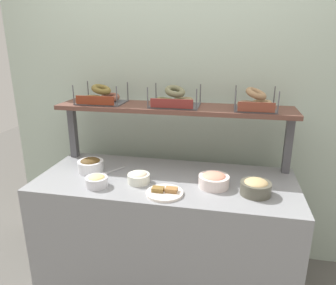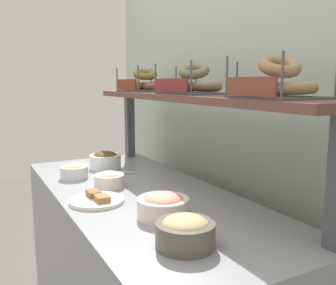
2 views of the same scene
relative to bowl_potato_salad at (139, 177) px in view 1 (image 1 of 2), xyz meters
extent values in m
plane|color=#595651|center=(0.15, 0.09, -0.89)|extent=(8.00, 8.00, 0.00)
cube|color=#ADBEAD|center=(0.15, 0.64, 0.31)|extent=(2.88, 0.06, 2.40)
cube|color=gray|center=(0.15, 0.09, -0.46)|extent=(1.68, 0.70, 0.85)
cube|color=#4C4C51|center=(-0.63, 0.36, 0.16)|extent=(0.05, 0.05, 0.40)
cube|color=#4C4C51|center=(0.93, 0.36, 0.16)|extent=(0.05, 0.05, 0.40)
cube|color=brown|center=(0.15, 0.36, 0.38)|extent=(1.64, 0.32, 0.03)
cylinder|color=silver|center=(0.00, 0.00, -0.01)|extent=(0.14, 0.14, 0.06)
ellipsoid|color=beige|center=(0.00, 0.00, 0.02)|extent=(0.11, 0.11, 0.04)
cylinder|color=#545245|center=(0.72, -0.02, 0.00)|extent=(0.18, 0.18, 0.08)
ellipsoid|color=tan|center=(0.72, -0.02, 0.03)|extent=(0.14, 0.14, 0.05)
cylinder|color=silver|center=(-0.24, -0.10, -0.01)|extent=(0.14, 0.14, 0.06)
ellipsoid|color=#F7DE8A|center=(-0.24, -0.10, 0.02)|extent=(0.11, 0.11, 0.04)
cylinder|color=silver|center=(0.47, 0.04, 0.00)|extent=(0.19, 0.19, 0.07)
ellipsoid|color=#F0977B|center=(0.47, 0.04, 0.03)|extent=(0.15, 0.15, 0.05)
cylinder|color=white|center=(-0.38, 0.11, 0.00)|extent=(0.18, 0.18, 0.08)
ellipsoid|color=#4F3919|center=(-0.38, 0.11, 0.03)|extent=(0.14, 0.14, 0.05)
cylinder|color=white|center=(0.19, -0.12, -0.03)|extent=(0.22, 0.22, 0.01)
cube|color=olive|center=(0.16, -0.12, -0.01)|extent=(0.07, 0.05, 0.02)
cube|color=#9F6E3C|center=(0.23, -0.11, -0.01)|extent=(0.07, 0.05, 0.02)
cube|color=#B7B7BC|center=(-0.21, 0.15, -0.03)|extent=(0.09, 0.12, 0.01)
ellipsoid|color=#B7B7BC|center=(-0.26, 0.08, -0.03)|extent=(0.04, 0.03, 0.01)
cube|color=#4C4C51|center=(-0.37, 0.36, 0.40)|extent=(0.33, 0.24, 0.01)
cylinder|color=#4C4C51|center=(-0.53, 0.25, 0.46)|extent=(0.01, 0.01, 0.14)
cylinder|color=#4C4C51|center=(-0.21, 0.25, 0.46)|extent=(0.01, 0.01, 0.14)
cylinder|color=#4C4C51|center=(-0.53, 0.48, 0.46)|extent=(0.01, 0.01, 0.14)
cylinder|color=#4C4C51|center=(-0.21, 0.48, 0.46)|extent=(0.01, 0.01, 0.14)
cube|color=maroon|center=(-0.37, 0.24, 0.43)|extent=(0.28, 0.01, 0.06)
torus|color=olive|center=(-0.43, 0.33, 0.43)|extent=(0.20, 0.20, 0.05)
torus|color=brown|center=(-0.32, 0.40, 0.43)|extent=(0.14, 0.14, 0.06)
torus|color=brown|center=(-0.37, 0.36, 0.49)|extent=(0.18, 0.18, 0.08)
cube|color=#4C4C51|center=(0.16, 0.36, 0.40)|extent=(0.33, 0.24, 0.01)
cylinder|color=#4C4C51|center=(0.00, 0.24, 0.46)|extent=(0.01, 0.01, 0.14)
cylinder|color=#4C4C51|center=(0.33, 0.24, 0.46)|extent=(0.01, 0.01, 0.14)
cylinder|color=#4C4C51|center=(0.00, 0.47, 0.46)|extent=(0.01, 0.01, 0.14)
cylinder|color=#4C4C51|center=(0.33, 0.47, 0.46)|extent=(0.01, 0.01, 0.14)
cube|color=maroon|center=(0.16, 0.24, 0.43)|extent=(0.28, 0.01, 0.06)
torus|color=olive|center=(0.11, 0.33, 0.43)|extent=(0.18, 0.18, 0.06)
torus|color=olive|center=(0.21, 0.39, 0.43)|extent=(0.20, 0.20, 0.05)
torus|color=#6E6B4C|center=(0.16, 0.36, 0.50)|extent=(0.20, 0.20, 0.09)
cube|color=#4C4C51|center=(0.70, 0.35, 0.40)|extent=(0.27, 0.24, 0.01)
cylinder|color=#4C4C51|center=(0.57, 0.23, 0.46)|extent=(0.01, 0.01, 0.14)
cylinder|color=#4C4C51|center=(0.83, 0.23, 0.46)|extent=(0.01, 0.01, 0.14)
cylinder|color=#4C4C51|center=(0.57, 0.46, 0.46)|extent=(0.01, 0.01, 0.14)
cylinder|color=#4C4C51|center=(0.83, 0.46, 0.46)|extent=(0.01, 0.01, 0.14)
cube|color=brown|center=(0.70, 0.23, 0.43)|extent=(0.23, 0.01, 0.06)
torus|color=#8F7258|center=(0.65, 0.32, 0.43)|extent=(0.20, 0.20, 0.05)
torus|color=#A28059|center=(0.74, 0.38, 0.43)|extent=(0.17, 0.17, 0.05)
torus|color=#987450|center=(0.70, 0.35, 0.50)|extent=(0.18, 0.18, 0.09)
camera|label=1|loc=(0.55, -1.75, 0.82)|focal=33.70mm
camera|label=2|loc=(1.60, -0.55, 0.45)|focal=39.52mm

